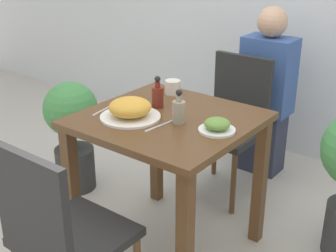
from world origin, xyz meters
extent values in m
plane|color=#B7B2A8|center=(0.00, 0.00, 0.00)|extent=(16.00, 16.00, 0.00)
cube|color=brown|center=(0.00, 0.00, 0.75)|extent=(0.82, 0.79, 0.04)
cube|color=brown|center=(-0.36, -0.35, 0.37)|extent=(0.06, 0.06, 0.73)
cube|color=brown|center=(0.36, -0.35, 0.37)|extent=(0.06, 0.06, 0.73)
cube|color=brown|center=(-0.36, 0.35, 0.37)|extent=(0.06, 0.06, 0.73)
cube|color=brown|center=(0.36, 0.35, 0.37)|extent=(0.06, 0.06, 0.73)
cube|color=black|center=(0.01, -0.65, 0.43)|extent=(0.42, 0.42, 0.04)
cube|color=black|center=(0.01, -0.84, 0.67)|extent=(0.40, 0.04, 0.44)
cylinder|color=brown|center=(-0.17, -0.47, 0.21)|extent=(0.03, 0.03, 0.41)
cube|color=black|center=(-0.06, 0.67, 0.43)|extent=(0.42, 0.42, 0.04)
cube|color=black|center=(-0.06, 0.86, 0.67)|extent=(0.40, 0.04, 0.44)
cylinder|color=brown|center=(-0.24, 0.49, 0.21)|extent=(0.03, 0.03, 0.41)
cylinder|color=brown|center=(0.12, 0.49, 0.21)|extent=(0.03, 0.03, 0.41)
cylinder|color=brown|center=(-0.24, 0.85, 0.21)|extent=(0.03, 0.03, 0.41)
cylinder|color=brown|center=(0.12, 0.85, 0.21)|extent=(0.03, 0.03, 0.41)
cylinder|color=white|center=(-0.14, -0.13, 0.77)|extent=(0.30, 0.30, 0.01)
ellipsoid|color=gold|center=(-0.14, -0.13, 0.82)|extent=(0.21, 0.21, 0.09)
cylinder|color=white|center=(0.29, -0.01, 0.77)|extent=(0.17, 0.17, 0.01)
ellipsoid|color=olive|center=(0.29, -0.01, 0.81)|extent=(0.12, 0.12, 0.05)
cylinder|color=silver|center=(-0.19, 0.29, 0.81)|extent=(0.09, 0.09, 0.08)
cylinder|color=maroon|center=(-0.13, 0.08, 0.82)|extent=(0.06, 0.06, 0.11)
cylinder|color=maroon|center=(-0.13, 0.08, 0.89)|extent=(0.03, 0.03, 0.03)
sphere|color=black|center=(-0.13, 0.08, 0.92)|extent=(0.03, 0.03, 0.03)
cylinder|color=gray|center=(0.09, -0.03, 0.82)|extent=(0.06, 0.06, 0.11)
cylinder|color=gray|center=(0.09, -0.03, 0.89)|extent=(0.03, 0.03, 0.03)
sphere|color=black|center=(0.09, -0.03, 0.92)|extent=(0.03, 0.03, 0.03)
cube|color=silver|center=(-0.32, -0.13, 0.77)|extent=(0.03, 0.19, 0.00)
cube|color=silver|center=(0.04, -0.13, 0.77)|extent=(0.03, 0.18, 0.00)
cylinder|color=#333333|center=(-0.88, 0.13, 0.14)|extent=(0.26, 0.26, 0.29)
cylinder|color=brown|center=(-0.88, 0.13, 0.34)|extent=(0.05, 0.05, 0.10)
sphere|color=#428947|center=(-0.88, 0.13, 0.57)|extent=(0.35, 0.35, 0.35)
cube|color=#2D3347|center=(-0.01, 1.12, 0.23)|extent=(0.28, 0.20, 0.45)
cube|color=#385699|center=(-0.01, 1.12, 0.71)|extent=(0.34, 0.22, 0.52)
sphere|color=tan|center=(-0.01, 1.12, 1.07)|extent=(0.20, 0.20, 0.20)
camera|label=1|loc=(1.31, -1.70, 1.62)|focal=50.00mm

